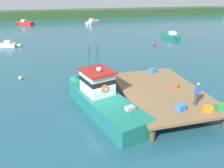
% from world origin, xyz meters
% --- Properties ---
extents(ground_plane, '(200.00, 200.00, 0.00)m').
position_xyz_m(ground_plane, '(0.00, 0.00, 0.00)').
color(ground_plane, '#1E4C5B').
extents(dock, '(6.00, 9.00, 1.20)m').
position_xyz_m(dock, '(4.80, 0.00, 1.07)').
color(dock, '#4C3D2D').
rests_on(dock, ground).
extents(main_fishing_boat, '(4.79, 9.90, 4.80)m').
position_xyz_m(main_fishing_boat, '(0.03, 0.19, 1.01)').
color(main_fishing_boat, '#196B5B').
rests_on(main_fishing_boat, ground).
extents(crate_single_by_cleat, '(0.65, 0.51, 0.43)m').
position_xyz_m(crate_single_by_cleat, '(7.08, -3.75, 1.41)').
color(crate_single_by_cleat, '#2D8442').
rests_on(crate_single_by_cleat, dock).
extents(crate_stack_near_edge, '(0.68, 0.55, 0.42)m').
position_xyz_m(crate_stack_near_edge, '(5.69, 3.72, 1.41)').
color(crate_stack_near_edge, '#3370B2').
rests_on(crate_stack_near_edge, dock).
extents(crate_single_far, '(0.70, 0.58, 0.43)m').
position_xyz_m(crate_single_far, '(4.55, -3.15, 1.42)').
color(crate_single_far, '#3370B2').
rests_on(crate_single_far, dock).
extents(crate_stack_mid_dock, '(0.72, 0.63, 0.34)m').
position_xyz_m(crate_stack_mid_dock, '(6.16, -3.66, 1.37)').
color(crate_stack_mid_dock, orange).
rests_on(crate_stack_mid_dock, dock).
extents(bait_bucket, '(0.32, 0.32, 0.34)m').
position_xyz_m(bait_bucket, '(6.08, 0.04, 1.37)').
color(bait_bucket, '#E04C19').
rests_on(bait_bucket, dock).
extents(deckhand_by_the_boat, '(0.36, 0.22, 1.63)m').
position_xyz_m(deckhand_by_the_boat, '(5.91, -2.73, 2.06)').
color(deckhand_by_the_boat, '#383842').
rests_on(deckhand_by_the_boat, dock).
extents(moored_boat_near_channel, '(4.50, 4.40, 1.34)m').
position_xyz_m(moored_boat_near_channel, '(7.23, 45.59, 0.46)').
color(moored_boat_near_channel, silver).
rests_on(moored_boat_near_channel, ground).
extents(moored_boat_mid_harbor, '(4.72, 3.98, 1.32)m').
position_xyz_m(moored_boat_mid_harbor, '(-10.36, 48.21, 0.45)').
color(moored_boat_mid_harbor, red).
rests_on(moored_boat_mid_harbor, ground).
extents(moored_boat_far_left, '(1.53, 5.29, 1.34)m').
position_xyz_m(moored_boat_far_left, '(18.32, 22.87, 0.46)').
color(moored_boat_far_left, '#196B5B').
rests_on(moored_boat_far_left, ground).
extents(moored_boat_far_right, '(4.31, 1.68, 1.08)m').
position_xyz_m(moored_boat_far_right, '(-10.60, 23.19, 0.37)').
color(moored_boat_far_right, silver).
rests_on(moored_boat_far_right, ground).
extents(mooring_buoy_inshore, '(0.37, 0.37, 0.37)m').
position_xyz_m(mooring_buoy_inshore, '(-6.73, 8.18, 0.19)').
color(mooring_buoy_inshore, silver).
rests_on(mooring_buoy_inshore, ground).
extents(mooring_buoy_spare_mooring, '(0.44, 0.44, 0.44)m').
position_xyz_m(mooring_buoy_spare_mooring, '(12.80, 18.38, 0.22)').
color(mooring_buoy_spare_mooring, red).
rests_on(mooring_buoy_spare_mooring, ground).
extents(far_shoreline, '(120.00, 8.00, 2.40)m').
position_xyz_m(far_shoreline, '(0.00, 62.00, 1.20)').
color(far_shoreline, '#284723').
rests_on(far_shoreline, ground).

